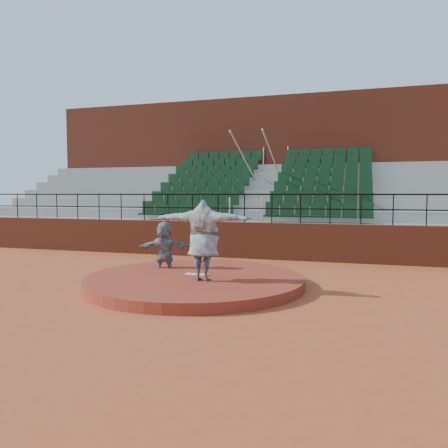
{
  "coord_description": "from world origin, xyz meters",
  "views": [
    {
      "loc": [
        3.91,
        -10.19,
        2.33
      ],
      "look_at": [
        0.0,
        2.5,
        1.4
      ],
      "focal_mm": 35.0,
      "sensor_mm": 36.0,
      "label": 1
    }
  ],
  "objects": [
    {
      "name": "pitchers_mound",
      "position": [
        0.0,
        0.0,
        0.12
      ],
      "size": [
        5.5,
        5.5,
        0.25
      ],
      "primitive_type": "cylinder",
      "color": "maroon",
      "rests_on": "ground"
    },
    {
      "name": "pitcher",
      "position": [
        0.39,
        -0.44,
        1.22
      ],
      "size": [
        2.38,
        0.66,
        1.93
      ],
      "primitive_type": "imported",
      "rotation": [
        0.0,
        0.0,
        3.15
      ],
      "color": "black",
      "rests_on": "pitchers_mound"
    },
    {
      "name": "press_box_facade",
      "position": [
        0.0,
        12.6,
        3.55
      ],
      "size": [
        24.0,
        3.0,
        7.1
      ],
      "primitive_type": "cube",
      "color": "maroon",
      "rests_on": "ground"
    },
    {
      "name": "boundary_wall",
      "position": [
        0.0,
        5.0,
        0.65
      ],
      "size": [
        24.0,
        0.3,
        1.3
      ],
      "primitive_type": "cube",
      "color": "maroon",
      "rests_on": "ground"
    },
    {
      "name": "fielder",
      "position": [
        -1.28,
        0.94,
        0.77
      ],
      "size": [
        1.49,
        1.02,
        1.55
      ],
      "primitive_type": "imported",
      "rotation": [
        0.0,
        0.0,
        3.58
      ],
      "color": "black",
      "rests_on": "ground"
    },
    {
      "name": "ground",
      "position": [
        0.0,
        0.0,
        0.0
      ],
      "size": [
        90.0,
        90.0,
        0.0
      ],
      "primitive_type": "plane",
      "color": "#A64925",
      "rests_on": "ground"
    },
    {
      "name": "wall_railing",
      "position": [
        0.0,
        5.0,
        2.03
      ],
      "size": [
        24.04,
        0.05,
        1.03
      ],
      "color": "black",
      "rests_on": "boundary_wall"
    },
    {
      "name": "pitching_rubber",
      "position": [
        0.0,
        0.15,
        0.27
      ],
      "size": [
        0.6,
        0.15,
        0.03
      ],
      "primitive_type": "cube",
      "color": "white",
      "rests_on": "pitchers_mound"
    },
    {
      "name": "seating_deck",
      "position": [
        0.0,
        8.64,
        1.45
      ],
      "size": [
        24.0,
        5.97,
        4.63
      ],
      "color": "gray",
      "rests_on": "ground"
    }
  ]
}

